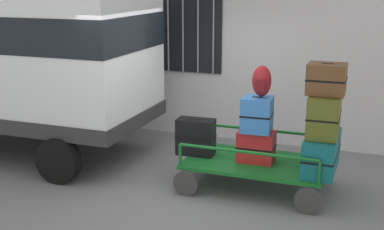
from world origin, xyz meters
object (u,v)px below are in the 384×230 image
object	(u,v)px
suitcase_center_middle	(324,115)
suitcase_center_bottom	(322,152)
suitcase_midleft_middle	(257,114)
suitcase_center_top	(327,79)
suitcase_left_bottom	(196,137)
suitcase_midleft_bottom	(256,146)
luggage_cart	(256,166)
backpack	(262,81)
van	(14,55)

from	to	relation	value
suitcase_center_middle	suitcase_center_bottom	bearing A→B (deg)	90.00
suitcase_midleft_middle	suitcase_center_top	size ratio (longest dim) A/B	1.00
suitcase_left_bottom	suitcase_center_middle	distance (m)	1.91
suitcase_midleft_bottom	suitcase_center_top	distance (m)	1.40
suitcase_center_bottom	luggage_cart	bearing A→B (deg)	179.32
luggage_cart	suitcase_midleft_middle	xyz separation A→B (m)	(-0.00, -0.01, 0.77)
suitcase_midleft_bottom	backpack	size ratio (longest dim) A/B	1.23
suitcase_center_middle	suitcase_midleft_middle	bearing A→B (deg)	-179.85
van	suitcase_center_top	size ratio (longest dim) A/B	9.22
suitcase_center_top	suitcase_left_bottom	bearing A→B (deg)	179.91
suitcase_center_middle	backpack	xyz separation A→B (m)	(-0.88, 0.03, 0.39)
van	suitcase_center_middle	world-z (taller)	van
suitcase_left_bottom	suitcase_center_bottom	size ratio (longest dim) A/B	0.56
suitcase_left_bottom	suitcase_center_bottom	xyz separation A→B (m)	(1.84, 0.00, -0.02)
luggage_cart	backpack	xyz separation A→B (m)	(0.04, 0.02, 1.25)
suitcase_left_bottom	suitcase_center_bottom	world-z (taller)	suitcase_left_bottom
suitcase_midleft_middle	suitcase_center_middle	bearing A→B (deg)	0.15
suitcase_center_top	backpack	bearing A→B (deg)	177.41
van	suitcase_center_top	distance (m)	5.23
luggage_cart	suitcase_center_top	bearing A→B (deg)	-1.12
suitcase_left_bottom	luggage_cart	bearing A→B (deg)	0.94
suitcase_center_bottom	van	bearing A→B (deg)	177.47
luggage_cart	suitcase_left_bottom	bearing A→B (deg)	-179.06
suitcase_center_top	suitcase_midleft_bottom	bearing A→B (deg)	178.93
suitcase_left_bottom	suitcase_center_middle	bearing A→B (deg)	0.09
van	suitcase_center_middle	distance (m)	5.26
suitcase_midleft_bottom	suitcase_center_bottom	distance (m)	0.92
van	suitcase_midleft_middle	bearing A→B (deg)	-3.12
suitcase_left_bottom	suitcase_midleft_bottom	distance (m)	0.92
suitcase_midleft_bottom	suitcase_center_bottom	size ratio (longest dim) A/B	0.52
van	suitcase_center_middle	xyz separation A→B (m)	(5.23, -0.23, -0.51)
luggage_cart	backpack	distance (m)	1.25
van	suitcase_midleft_middle	world-z (taller)	van
luggage_cart	suitcase_center_top	distance (m)	1.63
suitcase_center_top	van	bearing A→B (deg)	177.39
suitcase_left_bottom	backpack	distance (m)	1.32
suitcase_midleft_bottom	suitcase_left_bottom	bearing A→B (deg)	-179.11
luggage_cart	suitcase_center_bottom	xyz separation A→B (m)	(0.92, -0.01, 0.32)
van	suitcase_center_top	bearing A→B (deg)	-2.61
suitcase_midleft_bottom	backpack	bearing A→B (deg)	28.67
suitcase_left_bottom	suitcase_center_top	bearing A→B (deg)	-0.09
luggage_cart	suitcase_left_bottom	xyz separation A→B (m)	(-0.92, -0.02, 0.34)
suitcase_center_bottom	suitcase_center_top	size ratio (longest dim) A/B	2.03
suitcase_left_bottom	suitcase_center_bottom	bearing A→B (deg)	0.13
van	suitcase_midleft_bottom	bearing A→B (deg)	-2.93
luggage_cart	suitcase_left_bottom	size ratio (longest dim) A/B	3.58
suitcase_center_bottom	suitcase_left_bottom	bearing A→B (deg)	-179.87
suitcase_center_middle	van	bearing A→B (deg)	177.45
van	luggage_cart	size ratio (longest dim) A/B	2.26
van	suitcase_left_bottom	distance (m)	3.54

